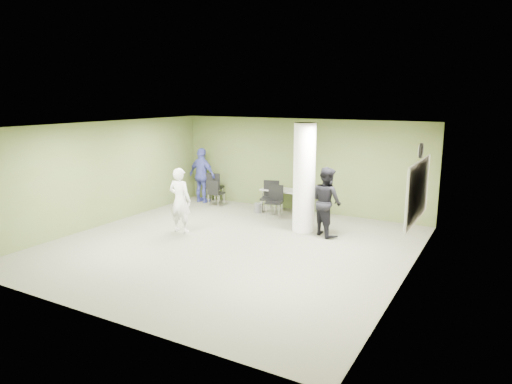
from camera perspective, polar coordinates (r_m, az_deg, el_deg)
The scene contains 17 objects.
floor at distance 10.80m, azimuth -3.29°, elevation -6.75°, with size 8.00×8.00×0.00m, color #565745.
ceiling at distance 10.26m, azimuth -3.47°, elevation 8.24°, with size 8.00×8.00×0.00m, color white.
wall_back at distance 13.93m, azimuth 5.52°, elevation 3.37°, with size 8.00×0.02×2.80m, color #515A2A.
wall_left at distance 13.01m, azimuth -18.42°, elevation 2.21°, with size 0.02×8.00×2.80m, color #515A2A.
wall_right_cream at distance 8.99m, azimuth 18.67°, elevation -1.92°, with size 0.02×8.00×2.80m, color beige.
column at distance 11.72m, azimuth 6.04°, elevation 1.76°, with size 0.56×0.56×2.80m, color silver.
whiteboard at distance 10.14m, azimuth 19.56°, elevation 0.12°, with size 0.05×2.30×1.30m.
wall_clock at distance 10.01m, azimuth 19.90°, elevation 4.88°, with size 0.06×0.32×0.32m.
folding_table at distance 13.67m, azimuth 3.76°, elevation 0.07°, with size 1.50×0.68×0.96m.
wastebasket at distance 13.78m, azimuth 0.32°, elevation -2.00°, with size 0.25×0.25×0.29m, color #4C4C4C.
chair_back_left at distance 15.06m, azimuth -5.26°, elevation 0.87°, with size 0.62×0.62×1.00m.
chair_back_right at distance 14.50m, azimuth -5.15°, elevation 0.10°, with size 0.43×0.43×0.86m.
chair_table_left at distance 13.57m, azimuth 1.81°, elevation -0.33°, with size 0.60×0.60×0.99m.
chair_table_right at distance 13.23m, azimuth 2.38°, elevation -0.83°, with size 0.56×0.56×0.92m.
woman_white at distance 11.83m, azimuth -9.48°, elevation -1.02°, with size 0.61×0.40×1.68m, color silver.
man_black at distance 11.52m, azimuth 8.82°, elevation -1.18°, with size 0.85×0.66×1.75m, color black.
man_blue at distance 15.08m, azimuth -6.74°, elevation 2.08°, with size 1.06×0.44×1.80m, color #3E4399.
Camera 1 is at (5.52, -8.62, 3.44)m, focal length 32.00 mm.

